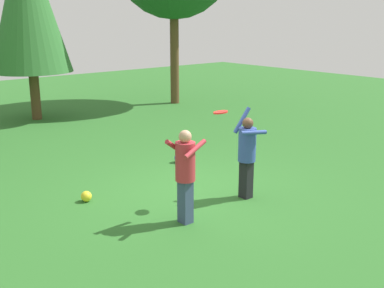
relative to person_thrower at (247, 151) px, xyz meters
The scene contains 6 objects.
ground_plane 1.38m from the person_thrower, 123.25° to the left, with size 40.00×40.00×0.00m, color #2D6B28.
person_thrower is the anchor object (origin of this frame).
person_catcher 1.65m from the person_thrower, behind, with size 0.64×0.60×1.64m.
frisbee 1.01m from the person_thrower, 167.07° to the left, with size 0.38×0.38×0.06m.
ball_blue 2.80m from the person_thrower, 80.41° to the left, with size 0.24×0.24×0.24m, color blue.
ball_yellow 3.21m from the person_thrower, 143.68° to the left, with size 0.21×0.21×0.21m, color yellow.
Camera 1 is at (-5.92, -6.81, 3.46)m, focal length 44.37 mm.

